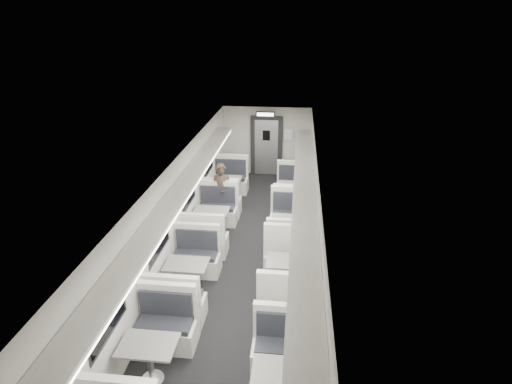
% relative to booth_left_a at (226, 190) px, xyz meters
% --- Properties ---
extents(room, '(3.24, 12.24, 2.64)m').
position_rel_booth_left_a_xyz_m(room, '(1.00, -3.45, 0.80)').
color(room, black).
rests_on(room, ground).
extents(booth_left_a, '(1.09, 2.22, 1.19)m').
position_rel_booth_left_a_xyz_m(booth_left_a, '(0.00, 0.00, 0.00)').
color(booth_left_a, white).
rests_on(booth_left_a, room).
extents(booth_left_b, '(1.06, 2.14, 1.15)m').
position_rel_booth_left_a_xyz_m(booth_left_b, '(0.00, -2.09, -0.01)').
color(booth_left_b, white).
rests_on(booth_left_b, room).
extents(booth_left_c, '(1.02, 2.06, 1.10)m').
position_rel_booth_left_a_xyz_m(booth_left_c, '(0.00, -4.40, -0.03)').
color(booth_left_c, white).
rests_on(booth_left_c, room).
extents(booth_left_d, '(1.02, 2.08, 1.11)m').
position_rel_booth_left_a_xyz_m(booth_left_d, '(0.00, -6.54, -0.03)').
color(booth_left_d, white).
rests_on(booth_left_d, room).
extents(booth_right_a, '(1.03, 2.10, 1.12)m').
position_rel_booth_left_a_xyz_m(booth_right_a, '(2.00, -0.13, -0.02)').
color(booth_right_a, white).
rests_on(booth_right_a, room).
extents(booth_right_b, '(1.10, 2.23, 1.19)m').
position_rel_booth_left_a_xyz_m(booth_right_b, '(2.00, -2.43, 0.00)').
color(booth_right_b, white).
rests_on(booth_right_b, room).
extents(booth_right_c, '(1.06, 2.14, 1.15)m').
position_rel_booth_left_a_xyz_m(booth_right_c, '(2.00, -4.12, -0.01)').
color(booth_right_c, white).
rests_on(booth_right_c, room).
extents(passenger, '(0.65, 0.49, 1.62)m').
position_rel_booth_left_a_xyz_m(passenger, '(0.09, -1.09, 0.41)').
color(passenger, black).
rests_on(passenger, room).
extents(window_a, '(0.02, 1.18, 0.84)m').
position_rel_booth_left_a_xyz_m(window_a, '(-0.49, -0.05, 0.95)').
color(window_a, black).
rests_on(window_a, room).
extents(window_b, '(0.02, 1.18, 0.84)m').
position_rel_booth_left_a_xyz_m(window_b, '(-0.49, -2.25, 0.95)').
color(window_b, black).
rests_on(window_b, room).
extents(window_c, '(0.02, 1.18, 0.84)m').
position_rel_booth_left_a_xyz_m(window_c, '(-0.49, -4.45, 0.95)').
color(window_c, black).
rests_on(window_c, room).
extents(window_d, '(0.02, 1.18, 0.84)m').
position_rel_booth_left_a_xyz_m(window_d, '(-0.49, -6.65, 0.95)').
color(window_d, black).
rests_on(window_d, room).
extents(luggage_rack_left, '(0.46, 10.40, 0.09)m').
position_rel_booth_left_a_xyz_m(luggage_rack_left, '(-0.24, -3.75, 1.52)').
color(luggage_rack_left, white).
rests_on(luggage_rack_left, room).
extents(luggage_rack_right, '(0.46, 10.40, 0.09)m').
position_rel_booth_left_a_xyz_m(luggage_rack_right, '(2.24, -3.75, 1.52)').
color(luggage_rack_right, white).
rests_on(luggage_rack_right, room).
extents(vestibule_door, '(1.10, 0.13, 2.10)m').
position_rel_booth_left_a_xyz_m(vestibule_door, '(1.00, 2.48, 0.64)').
color(vestibule_door, black).
rests_on(vestibule_door, room).
extents(exit_sign, '(0.62, 0.12, 0.16)m').
position_rel_booth_left_a_xyz_m(exit_sign, '(1.00, 1.99, 1.88)').
color(exit_sign, black).
rests_on(exit_sign, room).
extents(wall_notice, '(0.32, 0.02, 0.40)m').
position_rel_booth_left_a_xyz_m(wall_notice, '(1.75, 2.47, 1.10)').
color(wall_notice, silver).
rests_on(wall_notice, room).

